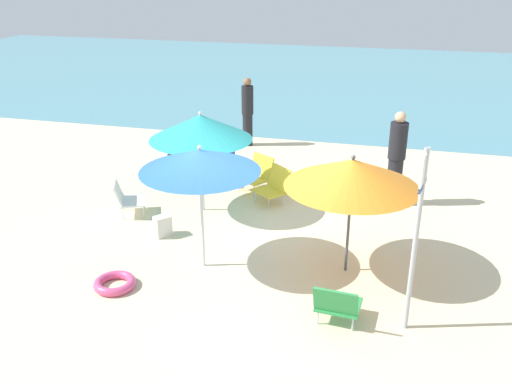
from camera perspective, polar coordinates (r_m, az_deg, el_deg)
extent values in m
plane|color=beige|center=(8.54, 0.51, -6.85)|extent=(40.00, 40.00, 0.00)
cube|color=#5693A3|center=(21.69, 9.66, 11.28)|extent=(40.00, 16.00, 0.01)
cylinder|color=silver|center=(8.00, -5.54, -1.83)|extent=(0.04, 0.04, 1.81)
cone|color=blue|center=(7.72, -5.75, 3.24)|extent=(1.69, 1.69, 0.31)
sphere|color=silver|center=(7.66, -5.80, 4.55)|extent=(0.06, 0.06, 0.06)
cylinder|color=silver|center=(9.85, -5.52, 2.86)|extent=(0.04, 0.04, 1.76)
cone|color=teal|center=(9.64, -5.67, 6.59)|extent=(1.78, 1.78, 0.43)
sphere|color=silver|center=(9.58, -5.73, 8.00)|extent=(0.06, 0.06, 0.06)
cylinder|color=#4C4C51|center=(7.97, 9.45, -2.52)|extent=(0.04, 0.04, 1.71)
cone|color=orange|center=(7.72, 9.77, 1.92)|extent=(1.87, 1.87, 0.39)
sphere|color=#4C4C51|center=(7.64, 9.88, 3.51)|extent=(0.06, 0.06, 0.06)
cube|color=gold|center=(10.28, 1.37, 0.04)|extent=(0.68, 0.66, 0.03)
cube|color=gold|center=(10.32, 2.38, 1.44)|extent=(0.51, 0.48, 0.43)
cylinder|color=silver|center=(10.09, 1.31, -1.24)|extent=(0.02, 0.02, 0.23)
cylinder|color=silver|center=(10.41, -0.07, -0.44)|extent=(0.02, 0.02, 0.23)
cylinder|color=silver|center=(10.27, 2.81, -0.81)|extent=(0.02, 0.02, 0.23)
cylinder|color=silver|center=(10.58, 1.41, -0.04)|extent=(0.02, 0.02, 0.23)
cube|color=#33934C|center=(7.21, 8.40, -11.26)|extent=(0.58, 0.51, 0.03)
cube|color=#33934C|center=(6.90, 8.08, -11.02)|extent=(0.55, 0.19, 0.38)
cylinder|color=silver|center=(7.46, 6.97, -10.96)|extent=(0.02, 0.02, 0.20)
cylinder|color=silver|center=(7.41, 10.30, -11.47)|extent=(0.02, 0.02, 0.20)
cylinder|color=silver|center=(7.16, 6.31, -12.55)|extent=(0.02, 0.02, 0.20)
cylinder|color=silver|center=(7.10, 9.80, -13.10)|extent=(0.02, 0.02, 0.20)
cube|color=gold|center=(10.84, -0.29, 1.32)|extent=(0.69, 0.66, 0.03)
cube|color=gold|center=(10.91, 0.60, 2.68)|extent=(0.54, 0.43, 0.42)
cylinder|color=silver|center=(10.63, -0.20, 0.10)|extent=(0.02, 0.02, 0.24)
cylinder|color=silver|center=(10.93, -1.72, 0.74)|extent=(0.02, 0.02, 0.24)
cylinder|color=silver|center=(10.85, 1.15, 0.57)|extent=(0.02, 0.02, 0.24)
cylinder|color=silver|center=(11.14, -0.38, 1.19)|extent=(0.02, 0.02, 0.24)
cube|color=white|center=(10.12, -12.39, -0.91)|extent=(0.62, 0.66, 0.03)
cube|color=white|center=(10.06, -13.82, -0.02)|extent=(0.35, 0.53, 0.37)
cylinder|color=silver|center=(10.35, -11.33, -1.05)|extent=(0.02, 0.02, 0.23)
cylinder|color=silver|center=(9.98, -11.34, -2.00)|extent=(0.02, 0.02, 0.23)
cylinder|color=silver|center=(10.37, -13.28, -1.18)|extent=(0.02, 0.02, 0.23)
cylinder|color=silver|center=(9.99, -13.37, -2.13)|extent=(0.02, 0.02, 0.23)
cube|color=navy|center=(11.22, -3.64, 1.92)|extent=(0.54, 0.47, 0.03)
cube|color=navy|center=(11.35, -3.43, 3.31)|extent=(0.51, 0.21, 0.40)
cylinder|color=silver|center=(11.07, -2.80, 0.96)|extent=(0.02, 0.02, 0.22)
cylinder|color=silver|center=(11.15, -4.80, 1.07)|extent=(0.02, 0.02, 0.22)
cylinder|color=silver|center=(11.38, -2.46, 1.59)|extent=(0.02, 0.02, 0.22)
cylinder|color=silver|center=(11.46, -4.42, 1.69)|extent=(0.02, 0.02, 0.22)
cube|color=black|center=(11.16, -7.30, 1.78)|extent=(0.45, 0.47, 0.12)
cylinder|color=#896042|center=(11.28, -6.58, 1.36)|extent=(0.12, 0.12, 0.26)
cylinder|color=black|center=(10.99, -8.16, 2.68)|extent=(0.30, 0.30, 0.46)
sphere|color=#896042|center=(10.89, -8.26, 4.27)|extent=(0.18, 0.18, 0.18)
cylinder|color=black|center=(13.57, -0.86, 6.37)|extent=(0.24, 0.24, 0.77)
cylinder|color=black|center=(13.38, -0.88, 9.33)|extent=(0.28, 0.28, 0.67)
sphere|color=#896042|center=(13.29, -0.89, 11.14)|extent=(0.19, 0.19, 0.19)
cylinder|color=black|center=(10.53, 13.86, 1.07)|extent=(0.27, 0.27, 0.89)
cylinder|color=black|center=(10.28, 14.26, 5.08)|extent=(0.32, 0.32, 0.66)
sphere|color=#DBAD84|center=(10.16, 14.49, 7.38)|extent=(0.20, 0.20, 0.20)
cylinder|color=#ADADB2|center=(6.75, 15.88, -5.08)|extent=(0.06, 0.06, 2.33)
cube|color=white|center=(6.39, 16.74, 2.14)|extent=(0.10, 0.40, 0.42)
cube|color=navy|center=(6.46, 16.57, 0.66)|extent=(0.10, 0.40, 0.06)
torus|color=#E54C7F|center=(8.08, -14.17, -9.00)|extent=(0.58, 0.58, 0.12)
cube|color=silver|center=(9.28, -9.48, -3.43)|extent=(0.31, 0.32, 0.35)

